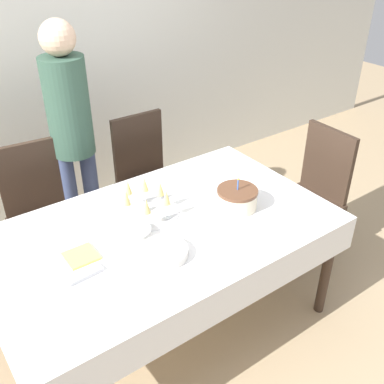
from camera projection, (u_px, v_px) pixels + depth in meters
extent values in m
plane|color=tan|center=(167.00, 322.00, 2.79)|extent=(12.00, 12.00, 0.00)
cube|color=silver|center=(36.00, 47.00, 3.23)|extent=(8.00, 0.05, 2.70)
cube|color=white|center=(163.00, 229.00, 2.42)|extent=(1.82, 1.08, 0.03)
cube|color=white|center=(163.00, 242.00, 2.47)|extent=(1.85, 1.11, 0.21)
cylinder|color=#38281E|center=(327.00, 268.00, 2.70)|extent=(0.06, 0.06, 0.70)
cylinder|color=#38281E|center=(225.00, 198.00, 3.37)|extent=(0.06, 0.06, 0.70)
cube|color=#38281E|center=(45.00, 227.00, 2.91)|extent=(0.46, 0.46, 0.04)
cube|color=#38281E|center=(30.00, 178.00, 2.91)|extent=(0.40, 0.07, 0.50)
cylinder|color=#38281E|center=(86.00, 260.00, 2.98)|extent=(0.04, 0.04, 0.41)
cylinder|color=#38281E|center=(30.00, 279.00, 2.82)|extent=(0.04, 0.04, 0.41)
cylinder|color=#38281E|center=(69.00, 232.00, 3.24)|extent=(0.04, 0.04, 0.41)
cylinder|color=#38281E|center=(18.00, 248.00, 3.08)|extent=(0.04, 0.04, 0.41)
cube|color=#38281E|center=(153.00, 189.00, 3.32)|extent=(0.42, 0.42, 0.04)
cube|color=#38281E|center=(138.00, 147.00, 3.31)|extent=(0.40, 0.04, 0.50)
cylinder|color=#38281E|center=(187.00, 218.00, 3.40)|extent=(0.04, 0.04, 0.41)
cylinder|color=#38281E|center=(146.00, 234.00, 3.22)|extent=(0.04, 0.04, 0.41)
cylinder|color=#38281E|center=(162.00, 197.00, 3.65)|extent=(0.04, 0.04, 0.41)
cylinder|color=#38281E|center=(122.00, 211.00, 3.47)|extent=(0.04, 0.04, 0.41)
cube|color=#38281E|center=(304.00, 204.00, 3.14)|extent=(0.43, 0.43, 0.04)
cube|color=#38281E|center=(328.00, 163.00, 3.09)|extent=(0.04, 0.40, 0.50)
cylinder|color=#38281E|center=(300.00, 252.00, 3.05)|extent=(0.04, 0.04, 0.41)
cylinder|color=#38281E|center=(264.00, 226.00, 3.30)|extent=(0.04, 0.04, 0.41)
cylinder|color=#38281E|center=(336.00, 234.00, 3.22)|extent=(0.04, 0.04, 0.41)
cylinder|color=#38281E|center=(299.00, 211.00, 3.48)|extent=(0.04, 0.04, 0.41)
cylinder|color=beige|center=(237.00, 200.00, 2.55)|extent=(0.23, 0.23, 0.10)
cylinder|color=brown|center=(237.00, 191.00, 2.52)|extent=(0.23, 0.23, 0.02)
cylinder|color=#3F72D8|center=(238.00, 185.00, 2.50)|extent=(0.01, 0.01, 0.06)
sphere|color=#F9CC4C|center=(238.00, 179.00, 2.48)|extent=(0.01, 0.01, 0.01)
cylinder|color=silver|center=(147.00, 213.00, 2.52)|extent=(0.37, 0.37, 0.01)
cylinder|color=silver|center=(161.00, 208.00, 2.55)|extent=(0.05, 0.05, 0.00)
cylinder|color=silver|center=(161.00, 201.00, 2.53)|extent=(0.01, 0.01, 0.08)
cone|color=#E0CC72|center=(160.00, 188.00, 2.48)|extent=(0.04, 0.04, 0.08)
cylinder|color=silver|center=(146.00, 203.00, 2.59)|extent=(0.05, 0.05, 0.00)
cylinder|color=silver|center=(145.00, 197.00, 2.57)|extent=(0.01, 0.01, 0.08)
cone|color=#E0CC72|center=(145.00, 184.00, 2.52)|extent=(0.04, 0.04, 0.08)
cylinder|color=silver|center=(130.00, 207.00, 2.56)|extent=(0.05, 0.05, 0.00)
cylinder|color=silver|center=(129.00, 200.00, 2.54)|extent=(0.01, 0.01, 0.08)
cone|color=#E0CC72|center=(128.00, 187.00, 2.49)|extent=(0.04, 0.04, 0.08)
cylinder|color=silver|center=(128.00, 217.00, 2.47)|extent=(0.05, 0.05, 0.00)
cylinder|color=silver|center=(128.00, 211.00, 2.45)|extent=(0.01, 0.01, 0.08)
cone|color=#E0CC72|center=(126.00, 198.00, 2.40)|extent=(0.04, 0.04, 0.08)
cylinder|color=silver|center=(148.00, 226.00, 2.40)|extent=(0.05, 0.05, 0.00)
cylinder|color=silver|center=(147.00, 219.00, 2.38)|extent=(0.01, 0.01, 0.08)
cone|color=#E0CC72|center=(146.00, 206.00, 2.33)|extent=(0.04, 0.04, 0.08)
cylinder|color=silver|center=(167.00, 217.00, 2.48)|extent=(0.05, 0.05, 0.00)
cylinder|color=silver|center=(167.00, 210.00, 2.45)|extent=(0.01, 0.01, 0.08)
cone|color=#E0CC72|center=(166.00, 197.00, 2.41)|extent=(0.04, 0.04, 0.08)
cylinder|color=silver|center=(164.00, 255.00, 2.20)|extent=(0.24, 0.24, 0.01)
cylinder|color=silver|center=(164.00, 254.00, 2.20)|extent=(0.24, 0.24, 0.01)
cylinder|color=silver|center=(164.00, 253.00, 2.20)|extent=(0.24, 0.24, 0.01)
cylinder|color=silver|center=(164.00, 252.00, 2.19)|extent=(0.24, 0.24, 0.01)
cylinder|color=silver|center=(164.00, 250.00, 2.19)|extent=(0.24, 0.24, 0.01)
cylinder|color=silver|center=(164.00, 249.00, 2.19)|extent=(0.24, 0.24, 0.01)
cylinder|color=white|center=(135.00, 236.00, 2.33)|extent=(0.17, 0.17, 0.01)
cylinder|color=white|center=(135.00, 235.00, 2.33)|extent=(0.17, 0.17, 0.01)
cylinder|color=white|center=(135.00, 234.00, 2.32)|extent=(0.17, 0.17, 0.01)
cylinder|color=white|center=(135.00, 233.00, 2.32)|extent=(0.17, 0.17, 0.01)
cylinder|color=white|center=(135.00, 232.00, 2.32)|extent=(0.17, 0.17, 0.01)
cylinder|color=white|center=(135.00, 231.00, 2.31)|extent=(0.17, 0.17, 0.01)
cylinder|color=white|center=(135.00, 230.00, 2.31)|extent=(0.17, 0.17, 0.01)
cube|color=silver|center=(266.00, 224.00, 2.43)|extent=(0.30, 0.04, 0.00)
cube|color=silver|center=(84.00, 274.00, 2.08)|extent=(0.17, 0.07, 0.02)
cube|color=#E0D166|center=(81.00, 256.00, 2.19)|extent=(0.15, 0.15, 0.01)
cylinder|color=#3F4C72|center=(72.00, 206.00, 3.18)|extent=(0.11, 0.11, 0.80)
cylinder|color=#3F4C72|center=(93.00, 199.00, 3.26)|extent=(0.11, 0.11, 0.80)
cylinder|color=#335142|center=(68.00, 107.00, 2.84)|extent=(0.28, 0.28, 0.64)
sphere|color=#D8B293|center=(57.00, 37.00, 2.62)|extent=(0.22, 0.22, 0.22)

